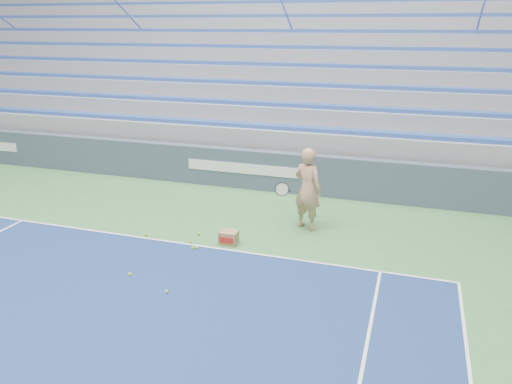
{
  "coord_description": "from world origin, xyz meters",
  "views": [
    {
      "loc": [
        4.48,
        3.24,
        4.42
      ],
      "look_at": [
        1.51,
        12.38,
        1.15
      ],
      "focal_mm": 35.0,
      "sensor_mm": 36.0,
      "label": 1
    }
  ],
  "objects": [
    {
      "name": "tennis_player",
      "position": [
        2.33,
        13.54,
        0.93
      ],
      "size": [
        1.01,
        0.95,
        1.87
      ],
      "color": "tan",
      "rests_on": "ground"
    },
    {
      "name": "tennis_ball_2",
      "position": [
        -0.26,
        10.31,
        0.03
      ],
      "size": [
        0.07,
        0.07,
        0.07
      ],
      "primitive_type": "sphere",
      "color": "#9DCE2A",
      "rests_on": "ground"
    },
    {
      "name": "tennis_ball_5",
      "position": [
        0.17,
        12.42,
        0.03
      ],
      "size": [
        0.07,
        0.07,
        0.07
      ],
      "primitive_type": "sphere",
      "color": "#9DCE2A",
      "rests_on": "ground"
    },
    {
      "name": "tennis_ball_6",
      "position": [
        0.36,
        11.7,
        0.03
      ],
      "size": [
        0.07,
        0.07,
        0.07
      ],
      "primitive_type": "sphere",
      "color": "#9DCE2A",
      "rests_on": "ground"
    },
    {
      "name": "tennis_ball_0",
      "position": [
        0.68,
        9.96,
        0.03
      ],
      "size": [
        0.07,
        0.07,
        0.07
      ],
      "primitive_type": "sphere",
      "color": "#9DCE2A",
      "rests_on": "ground"
    },
    {
      "name": "tennis_ball_3",
      "position": [
        -0.9,
        12.02,
        0.03
      ],
      "size": [
        0.07,
        0.07,
        0.07
      ],
      "primitive_type": "sphere",
      "color": "#9DCE2A",
      "rests_on": "ground"
    },
    {
      "name": "ball_box",
      "position": [
        0.96,
        12.19,
        0.14
      ],
      "size": [
        0.38,
        0.3,
        0.28
      ],
      "color": "olive",
      "rests_on": "ground"
    },
    {
      "name": "tennis_ball_4",
      "position": [
        0.43,
        11.74,
        0.03
      ],
      "size": [
        0.07,
        0.07,
        0.07
      ],
      "primitive_type": "sphere",
      "color": "#9DCE2A",
      "rests_on": "ground"
    },
    {
      "name": "bleachers",
      "position": [
        0.0,
        21.6,
        2.36
      ],
      "size": [
        31.0,
        9.15,
        7.3
      ],
      "color": "gray",
      "rests_on": "ground"
    },
    {
      "name": "sponsor_barrier",
      "position": [
        0.0,
        15.88,
        0.55
      ],
      "size": [
        30.0,
        0.32,
        1.1
      ],
      "color": "#3C485B",
      "rests_on": "ground"
    },
    {
      "name": "tennis_ball_1",
      "position": [
        0.17,
        11.96,
        0.03
      ],
      "size": [
        0.07,
        0.07,
        0.07
      ],
      "primitive_type": "sphere",
      "color": "#9DCE2A",
      "rests_on": "ground"
    }
  ]
}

